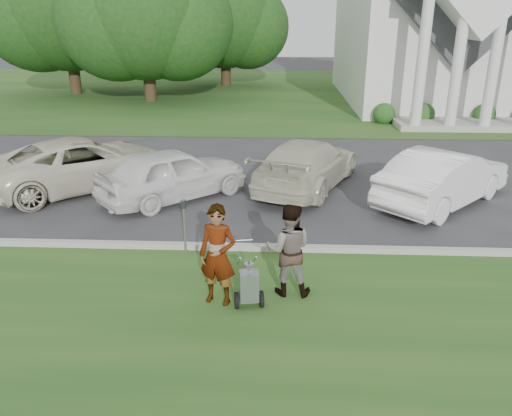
# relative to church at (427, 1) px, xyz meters

# --- Properties ---
(ground) EXTENTS (120.00, 120.00, 0.00)m
(ground) POSITION_rel_church_xyz_m (-9.00, -23.11, -5.94)
(ground) COLOR #333335
(ground) RESTS_ON ground
(grass_strip) EXTENTS (80.00, 7.00, 0.01)m
(grass_strip) POSITION_rel_church_xyz_m (-9.00, -26.11, -5.93)
(grass_strip) COLOR #1F4E1A
(grass_strip) RESTS_ON ground
(church_lawn) EXTENTS (80.00, 30.00, 0.01)m
(church_lawn) POSITION_rel_church_xyz_m (-9.00, 3.89, -5.93)
(church_lawn) COLOR #1F4E1A
(church_lawn) RESTS_ON ground
(curb) EXTENTS (80.00, 0.18, 0.15)m
(curb) POSITION_rel_church_xyz_m (-9.00, -22.56, -5.86)
(curb) COLOR #9E9E93
(curb) RESTS_ON ground
(church) EXTENTS (9.19, 19.00, 24.10)m
(church) POSITION_rel_church_xyz_m (0.00, 0.00, 0.00)
(church) COLOR white
(church) RESTS_ON ground
(tree_left) EXTENTS (10.63, 8.40, 9.71)m
(tree_left) POSITION_rel_church_xyz_m (-17.01, -1.13, -0.83)
(tree_left) COLOR #332316
(tree_left) RESTS_ON ground
(tree_far) EXTENTS (11.64, 9.20, 10.73)m
(tree_far) POSITION_rel_church_xyz_m (-23.01, 1.87, -0.25)
(tree_far) COLOR #332316
(tree_far) RESTS_ON ground
(tree_back) EXTENTS (9.61, 7.60, 8.89)m
(tree_back) POSITION_rel_church_xyz_m (-13.01, 6.87, -1.21)
(tree_back) COLOR #332316
(tree_back) RESTS_ON ground
(striping_cart) EXTENTS (0.60, 1.11, 0.98)m
(striping_cart) POSITION_rel_church_xyz_m (-9.30, -24.95, -5.52)
(striping_cart) COLOR black
(striping_cart) RESTS_ON ground
(person_left) EXTENTS (0.81, 0.64, 1.94)m
(person_left) POSITION_rel_church_xyz_m (-9.87, -24.82, -4.97)
(person_left) COLOR #999999
(person_left) RESTS_ON ground
(person_right) EXTENTS (0.93, 0.74, 1.84)m
(person_right) POSITION_rel_church_xyz_m (-8.57, -24.42, -5.02)
(person_right) COLOR #999999
(person_right) RESTS_ON ground
(parking_meter_near) EXTENTS (0.10, 0.09, 1.44)m
(parking_meter_near) POSITION_rel_church_xyz_m (-10.81, -23.12, -5.03)
(parking_meter_near) COLOR gray
(parking_meter_near) RESTS_ON ground
(car_a) EXTENTS (5.98, 5.65, 1.57)m
(car_a) POSITION_rel_church_xyz_m (-14.86, -18.21, -5.15)
(car_a) COLOR beige
(car_a) RESTS_ON ground
(car_b) EXTENTS (4.55, 4.37, 1.53)m
(car_b) POSITION_rel_church_xyz_m (-11.86, -19.13, -5.17)
(car_b) COLOR white
(car_b) RESTS_ON ground
(car_c) EXTENTS (3.95, 5.64, 1.52)m
(car_c) POSITION_rel_church_xyz_m (-7.90, -17.86, -5.18)
(car_c) COLOR beige
(car_c) RESTS_ON ground
(car_d) EXTENTS (4.62, 4.64, 1.60)m
(car_d) POSITION_rel_church_xyz_m (-4.10, -19.22, -5.14)
(car_d) COLOR white
(car_d) RESTS_ON ground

